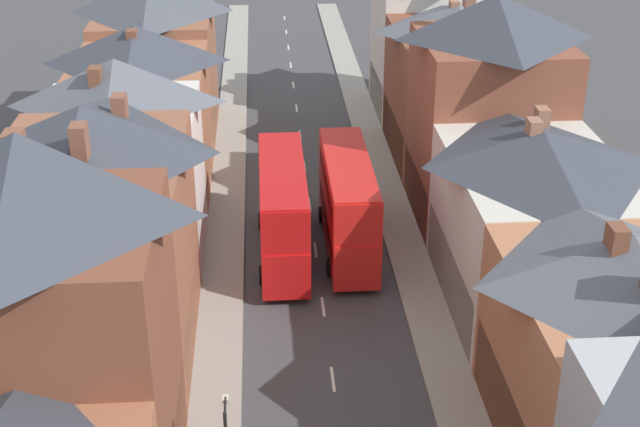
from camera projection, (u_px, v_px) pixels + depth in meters
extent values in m
cube|color=gray|center=(228.00, 192.00, 56.83)|extent=(2.20, 104.00, 0.14)
cube|color=gray|center=(386.00, 188.00, 57.46)|extent=(2.20, 104.00, 0.14)
cube|color=silver|center=(333.00, 379.00, 39.25)|extent=(0.14, 1.80, 0.01)
cube|color=silver|center=(323.00, 307.00, 44.63)|extent=(0.14, 1.80, 0.01)
cube|color=silver|center=(315.00, 250.00, 50.01)|extent=(0.14, 1.80, 0.01)
cube|color=silver|center=(309.00, 204.00, 55.38)|extent=(0.14, 1.80, 0.01)
cube|color=silver|center=(304.00, 166.00, 60.76)|extent=(0.14, 1.80, 0.01)
cube|color=silver|center=(300.00, 135.00, 66.14)|extent=(0.14, 1.80, 0.01)
cube|color=silver|center=(296.00, 108.00, 71.51)|extent=(0.14, 1.80, 0.01)
cube|color=silver|center=(293.00, 85.00, 76.89)|extent=(0.14, 1.80, 0.01)
cube|color=silver|center=(291.00, 65.00, 82.26)|extent=(0.14, 1.80, 0.01)
cube|color=silver|center=(288.00, 47.00, 87.64)|extent=(0.14, 1.80, 0.01)
cube|color=silver|center=(286.00, 32.00, 93.02)|extent=(0.14, 1.80, 0.01)
cube|color=silver|center=(284.00, 18.00, 98.39)|extent=(0.14, 1.80, 0.01)
cube|color=brown|center=(52.00, 369.00, 30.43)|extent=(8.00, 8.03, 11.34)
pyramid|color=#383D47|center=(21.00, 177.00, 27.29)|extent=(8.00, 8.03, 2.98)
cube|color=brown|center=(14.00, 147.00, 28.12)|extent=(0.60, 0.90, 1.03)
cube|color=brown|center=(98.00, 257.00, 39.37)|extent=(8.00, 11.08, 9.62)
cube|color=#1E5133|center=(192.00, 315.00, 41.03)|extent=(0.12, 10.19, 3.20)
pyramid|color=#383D47|center=(82.00, 131.00, 36.77)|extent=(8.00, 11.08, 2.22)
cube|color=brown|center=(79.00, 142.00, 33.80)|extent=(0.60, 0.90, 1.39)
cube|color=brown|center=(120.00, 107.00, 37.76)|extent=(0.60, 0.90, 1.09)
cube|color=silver|center=(126.00, 181.00, 47.90)|extent=(8.00, 7.50, 8.70)
cube|color=olive|center=(202.00, 224.00, 49.35)|extent=(0.12, 6.90, 3.20)
pyramid|color=#565B66|center=(115.00, 81.00, 45.45)|extent=(8.00, 7.50, 2.41)
cube|color=brown|center=(95.00, 78.00, 44.26)|extent=(0.60, 0.90, 1.08)
cube|color=#A36042|center=(143.00, 127.00, 55.61)|extent=(8.00, 9.60, 8.45)
cube|color=black|center=(209.00, 164.00, 57.01)|extent=(0.12, 8.83, 3.20)
pyramid|color=#383D47|center=(136.00, 44.00, 53.27)|extent=(8.00, 9.60, 2.22)
cube|color=brown|center=(132.00, 39.00, 52.28)|extent=(0.60, 0.90, 1.05)
cube|color=brown|center=(158.00, 74.00, 64.53)|extent=(8.00, 10.63, 9.10)
cube|color=olive|center=(215.00, 111.00, 66.07)|extent=(0.12, 9.78, 3.20)
cube|color=#B2704C|center=(612.00, 368.00, 33.75)|extent=(8.00, 10.07, 7.46)
cube|color=navy|center=(505.00, 417.00, 34.45)|extent=(0.12, 9.26, 3.20)
pyramid|color=#565B66|center=(631.00, 260.00, 31.69)|extent=(8.00, 10.07, 1.93)
cube|color=brown|center=(616.00, 245.00, 31.17)|extent=(0.60, 0.90, 1.44)
cube|color=beige|center=(532.00, 236.00, 43.44)|extent=(8.00, 11.57, 7.51)
cube|color=#1E5133|center=(449.00, 277.00, 44.15)|extent=(0.12, 10.65, 3.20)
pyramid|color=#383D47|center=(542.00, 148.00, 41.42)|extent=(8.00, 11.57, 1.68)
cube|color=#99664C|center=(533.00, 133.00, 41.42)|extent=(0.60, 0.90, 1.30)
cube|color=#99664C|center=(542.00, 119.00, 43.36)|extent=(0.60, 0.90, 1.12)
cube|color=brown|center=(486.00, 130.00, 51.74)|extent=(8.00, 8.59, 10.86)
cube|color=#1E5133|center=(416.00, 192.00, 53.18)|extent=(0.12, 7.90, 3.20)
pyramid|color=#383D47|center=(496.00, 16.00, 48.81)|extent=(8.00, 8.59, 2.46)
cube|color=brown|center=(452.00, 95.00, 60.66)|extent=(8.00, 10.33, 8.83)
cube|color=black|center=(393.00, 135.00, 61.66)|extent=(0.12, 9.51, 3.20)
pyramid|color=#565B66|center=(457.00, 18.00, 58.33)|extent=(8.00, 10.33, 1.76)
cube|color=#99664C|center=(487.00, 15.00, 56.27)|extent=(0.60, 0.90, 1.39)
cube|color=#99664C|center=(454.00, 9.00, 58.32)|extent=(0.60, 0.90, 1.06)
cube|color=silver|center=(428.00, 44.00, 68.62)|extent=(8.00, 8.41, 10.84)
cube|color=black|center=(376.00, 92.00, 70.05)|extent=(0.12, 7.74, 3.20)
cube|color=red|center=(283.00, 229.00, 48.73)|extent=(2.44, 10.80, 2.50)
cube|color=red|center=(282.00, 189.00, 47.68)|extent=(2.44, 10.58, 2.30)
cube|color=red|center=(282.00, 168.00, 47.15)|extent=(2.39, 10.37, 0.10)
cube|color=#28333D|center=(280.00, 185.00, 53.44)|extent=(2.20, 0.10, 1.20)
cube|color=#28333D|center=(280.00, 150.00, 52.43)|extent=(2.20, 0.10, 1.10)
cube|color=#28333D|center=(261.00, 225.00, 48.55)|extent=(0.06, 9.18, 0.90)
cube|color=#28333D|center=(260.00, 188.00, 47.56)|extent=(0.06, 9.18, 0.90)
cube|color=yellow|center=(279.00, 137.00, 52.08)|extent=(1.34, 0.08, 0.32)
cylinder|color=black|center=(261.00, 221.00, 52.16)|extent=(0.30, 1.00, 1.00)
cylinder|color=black|center=(303.00, 220.00, 52.31)|extent=(0.30, 1.00, 1.00)
cylinder|color=black|center=(262.00, 275.00, 46.50)|extent=(0.30, 1.00, 1.00)
cylinder|color=black|center=(309.00, 273.00, 46.65)|extent=(0.30, 1.00, 1.00)
cube|color=red|center=(348.00, 222.00, 49.51)|extent=(2.44, 10.80, 2.50)
cube|color=red|center=(348.00, 182.00, 48.45)|extent=(2.44, 10.58, 2.30)
cube|color=red|center=(348.00, 162.00, 47.92)|extent=(2.39, 10.37, 0.10)
cube|color=#28333D|center=(339.00, 180.00, 54.21)|extent=(2.20, 0.10, 1.20)
cube|color=#28333D|center=(340.00, 144.00, 53.20)|extent=(2.20, 0.10, 1.10)
cube|color=#28333D|center=(326.00, 218.00, 49.32)|extent=(0.06, 9.18, 0.90)
cube|color=#28333D|center=(326.00, 181.00, 48.33)|extent=(0.06, 9.18, 0.90)
cube|color=yellow|center=(340.00, 132.00, 52.85)|extent=(1.34, 0.08, 0.32)
cylinder|color=black|center=(321.00, 215.00, 52.94)|extent=(0.30, 1.00, 1.00)
cylinder|color=black|center=(362.00, 213.00, 53.09)|extent=(0.30, 1.00, 1.00)
cylinder|color=black|center=(330.00, 267.00, 47.28)|extent=(0.30, 1.00, 1.00)
cylinder|color=black|center=(375.00, 265.00, 47.43)|extent=(0.30, 1.00, 1.00)
cylinder|color=black|center=(225.00, 406.00, 29.06)|extent=(0.08, 0.90, 0.08)
cube|color=beige|center=(226.00, 399.00, 29.50)|extent=(0.20, 0.32, 0.20)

